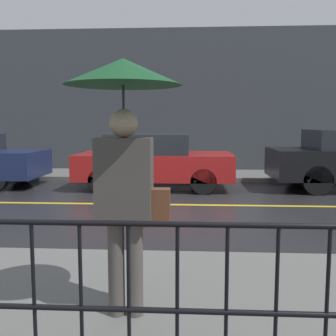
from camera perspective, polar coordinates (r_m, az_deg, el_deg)
name	(u,v)px	position (r m, az deg, el deg)	size (l,w,h in m)	color
ground_plane	(173,205)	(8.12, 0.69, -5.35)	(80.00, 80.00, 0.00)	#262628
sidewalk_near	(149,305)	(3.72, -2.82, -19.18)	(28.00, 2.67, 0.11)	#60605E
sidewalk_far	(179,175)	(12.38, 1.63, -1.00)	(28.00, 2.12, 0.11)	#60605E
lane_marking	(173,205)	(8.12, 0.69, -5.32)	(25.20, 0.12, 0.01)	gold
building_storefront	(180,102)	(13.50, 1.82, 9.62)	(28.00, 0.30, 4.81)	#383D42
railing_foreground	(129,282)	(2.47, -5.74, -16.13)	(12.00, 0.04, 0.99)	black
pedestrian	(125,126)	(3.08, -6.31, 6.14)	(0.90, 0.90, 2.05)	#4C4742
car_red	(154,160)	(10.16, -2.09, 1.11)	(3.93, 1.93, 1.40)	maroon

